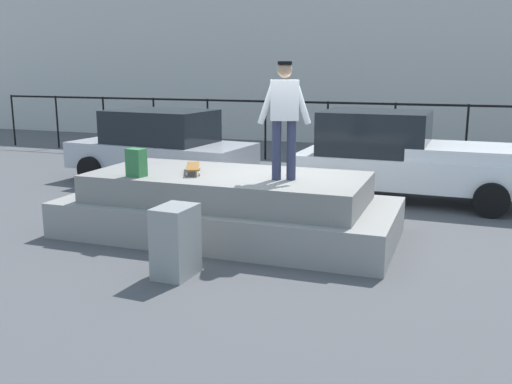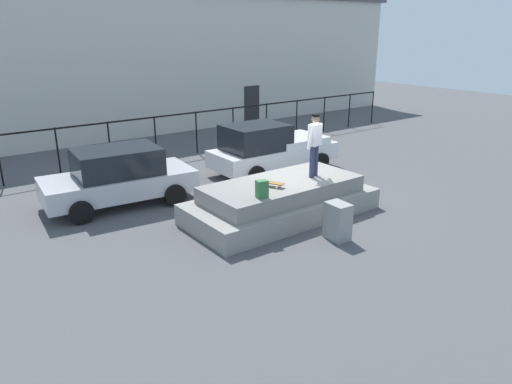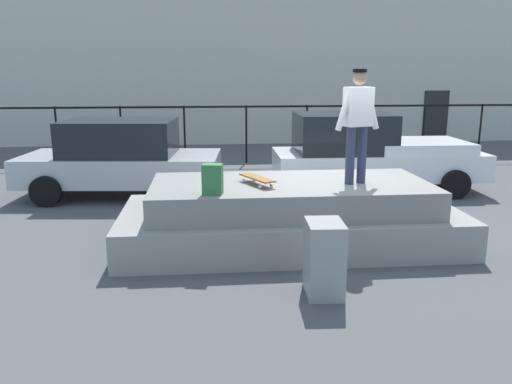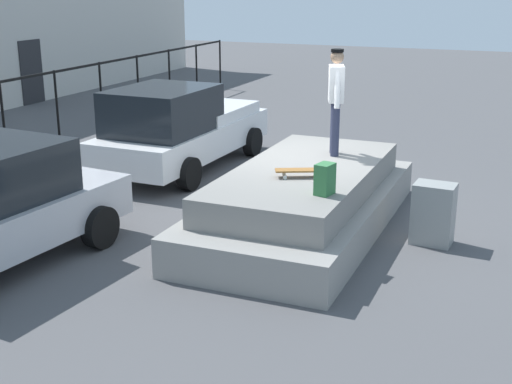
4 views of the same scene
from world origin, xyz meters
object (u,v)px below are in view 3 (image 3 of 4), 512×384
car_silver_sedan_near (121,158)px  backpack (213,179)px  skateboard (257,178)px  skateboarder (358,119)px  car_white_pickup_mid (370,153)px  utility_box (324,258)px

car_silver_sedan_near → backpack: bearing=-65.4°
backpack → skateboard: bearing=50.8°
skateboarder → car_white_pickup_mid: bearing=69.0°
skateboard → utility_box: size_ratio=0.86×
skateboarder → backpack: size_ratio=4.02×
backpack → utility_box: 2.02m
skateboarder → skateboard: size_ratio=2.19×
skateboard → car_white_pickup_mid: size_ratio=0.17×
backpack → car_white_pickup_mid: bearing=60.7°
backpack → car_white_pickup_mid: 5.64m
skateboarder → car_silver_sedan_near: size_ratio=0.39×
car_white_pickup_mid → utility_box: (-2.33, -5.57, -0.42)m
skateboarder → backpack: bearing=-166.8°
skateboarder → backpack: (-2.23, -0.52, -0.79)m
skateboarder → skateboard: 1.79m
skateboard → car_white_pickup_mid: car_white_pickup_mid is taller
skateboarder → car_silver_sedan_near: bearing=138.0°
car_silver_sedan_near → skateboard: bearing=-54.5°
utility_box → skateboard: bearing=112.1°
backpack → car_silver_sedan_near: bearing=126.0°
skateboard → car_silver_sedan_near: car_silver_sedan_near is taller
car_white_pickup_mid → car_silver_sedan_near: bearing=179.7°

